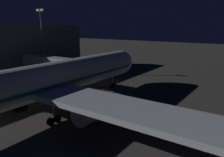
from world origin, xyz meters
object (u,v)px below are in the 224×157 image
object	(u,v)px
jet_bridge	(58,63)
apron_floodlight_mast	(42,37)
traffic_cone_nose_starboard	(118,81)
airliner_at_gate	(30,85)
traffic_cone_nose_port	(132,83)

from	to	relation	value
jet_bridge	apron_floodlight_mast	distance (m)	16.38
jet_bridge	traffic_cone_nose_starboard	distance (m)	15.80
apron_floodlight_mast	traffic_cone_nose_starboard	bearing A→B (deg)	-168.49
airliner_at_gate	traffic_cone_nose_starboard	distance (m)	28.00
jet_bridge	traffic_cone_nose_starboard	xyz separation A→B (m)	(-9.37, -11.55, -5.32)
airliner_at_gate	traffic_cone_nose_starboard	world-z (taller)	airliner_at_gate
airliner_at_gate	jet_bridge	size ratio (longest dim) A/B	2.69
jet_bridge	traffic_cone_nose_port	world-z (taller)	jet_bridge
apron_floodlight_mast	traffic_cone_nose_starboard	size ratio (longest dim) A/B	34.22
jet_bridge	traffic_cone_nose_port	bearing A→B (deg)	-140.00
apron_floodlight_mast	traffic_cone_nose_port	size ratio (longest dim) A/B	34.22
traffic_cone_nose_port	airliner_at_gate	bearing A→B (deg)	85.41
jet_bridge	traffic_cone_nose_port	size ratio (longest dim) A/B	39.06
jet_bridge	traffic_cone_nose_port	xyz separation A→B (m)	(-13.77, -11.55, -5.32)
airliner_at_gate	jet_bridge	xyz separation A→B (m)	(11.57, -15.87, 0.13)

